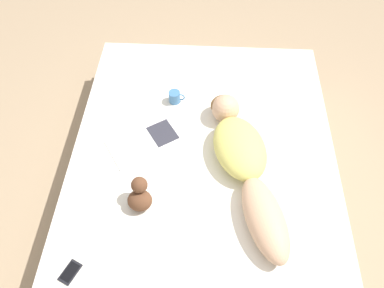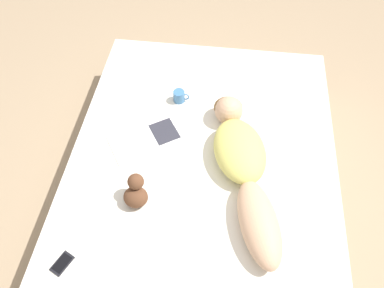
# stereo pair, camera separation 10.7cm
# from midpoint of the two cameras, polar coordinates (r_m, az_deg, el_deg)

# --- Properties ---
(ground_plane) EXTENTS (12.00, 12.00, 0.00)m
(ground_plane) POSITION_cam_midpoint_polar(r_m,az_deg,el_deg) (2.96, 0.58, -6.04)
(ground_plane) COLOR #9E8466
(bed) EXTENTS (1.88, 2.34, 0.43)m
(bed) POSITION_cam_midpoint_polar(r_m,az_deg,el_deg) (2.78, 0.61, -3.83)
(bed) COLOR beige
(bed) RESTS_ON ground_plane
(person) EXTENTS (0.56, 1.30, 0.20)m
(person) POSITION_cam_midpoint_polar(r_m,az_deg,el_deg) (2.47, 6.77, -2.45)
(person) COLOR tan
(person) RESTS_ON bed
(open_magazine) EXTENTS (0.60, 0.53, 0.01)m
(open_magazine) POSITION_cam_midpoint_polar(r_m,az_deg,el_deg) (2.68, -7.95, 0.54)
(open_magazine) COLOR white
(open_magazine) RESTS_ON bed
(coffee_mug) EXTENTS (0.12, 0.09, 0.09)m
(coffee_mug) POSITION_cam_midpoint_polar(r_m,az_deg,el_deg) (2.88, -3.66, 7.16)
(coffee_mug) COLOR teal
(coffee_mug) RESTS_ON bed
(cell_phone) EXTENTS (0.12, 0.15, 0.01)m
(cell_phone) POSITION_cam_midpoint_polar(r_m,az_deg,el_deg) (2.34, -19.32, -17.99)
(cell_phone) COLOR black
(cell_phone) RESTS_ON bed
(plush_toy) EXTENTS (0.15, 0.17, 0.21)m
(plush_toy) POSITION_cam_midpoint_polar(r_m,az_deg,el_deg) (2.34, -9.22, -7.89)
(plush_toy) COLOR brown
(plush_toy) RESTS_ON bed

